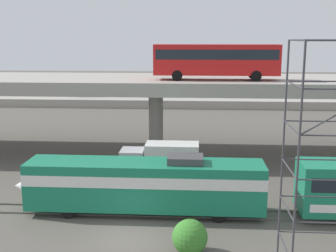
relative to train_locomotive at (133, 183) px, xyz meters
name	(u,v)px	position (x,y,z in m)	size (l,w,h in m)	color
ground_plane	(126,238)	(0.10, -4.00, -2.19)	(260.00, 260.00, 0.00)	#565149
rail_strip_near	(134,216)	(0.10, -0.76, -2.13)	(110.00, 0.12, 0.12)	#59544C
rail_strip_far	(137,207)	(0.10, 0.76, -2.13)	(110.00, 0.12, 0.12)	#59544C
train_locomotive	(133,183)	(0.00, 0.00, 0.00)	(17.46, 3.04, 4.18)	#197A56
highway_overpass	(156,86)	(0.10, 16.00, 4.95)	(96.00, 11.38, 7.98)	#9E998E
transit_bus_on_overpass	(216,58)	(6.18, 14.02, 7.85)	(12.00, 2.68, 3.40)	red
service_truck_west	(162,159)	(1.37, 7.95, -0.55)	(6.80, 2.46, 3.04)	#B7B7BC
scaffolding_tower	(325,162)	(10.35, -8.43, 4.17)	(3.35, 3.35, 12.02)	#38383D
pier_parking_lot	(174,99)	(0.10, 51.00, -1.47)	(69.11, 13.21, 1.44)	#9E998E
parked_car_0	(280,90)	(20.12, 54.13, 0.02)	(4.05, 1.92, 1.50)	silver
parked_car_1	(88,92)	(-15.42, 48.96, 0.02)	(4.47, 1.85, 1.50)	navy
parked_car_2	(166,90)	(-1.43, 52.45, 0.02)	(4.64, 2.00, 1.50)	silver
parked_car_3	(28,88)	(-28.64, 54.28, 0.02)	(4.45, 1.84, 1.50)	#515459
parked_car_4	(115,90)	(-10.95, 51.87, 0.02)	(4.37, 1.92, 1.50)	#B7B7BC
harbor_water	(179,89)	(0.10, 74.00, -2.19)	(140.00, 36.00, 0.01)	#385B7A
shrub_right	(190,237)	(4.03, -5.70, -1.17)	(2.03, 2.03, 2.03)	#397E2B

